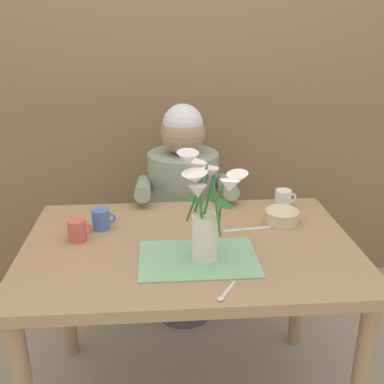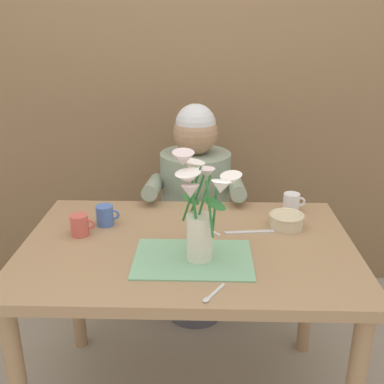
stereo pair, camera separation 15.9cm
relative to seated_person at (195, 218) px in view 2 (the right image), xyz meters
name	(u,v)px [view 2 (the right image)]	position (x,y,z in m)	size (l,w,h in m)	color
wood_panel_backdrop	(195,68)	(-0.01, 0.43, 0.69)	(4.00, 0.10, 2.50)	brown
dining_table	(188,266)	(-0.01, -0.62, 0.08)	(1.20, 0.80, 0.74)	#9E7A56
seated_person	(195,218)	(0.00, 0.00, 0.00)	(0.45, 0.47, 1.14)	#4C4C56
striped_placemat	(193,259)	(0.01, -0.74, 0.18)	(0.40, 0.28, 0.01)	#7AB289
flower_vase	(199,206)	(0.03, -0.73, 0.37)	(0.24, 0.28, 0.37)	silver
ceramic_bowl	(287,220)	(0.36, -0.47, 0.21)	(0.14, 0.14, 0.06)	beige
dinner_knife	(249,232)	(0.22, -0.52, 0.18)	(0.19, 0.02, 0.01)	silver
tea_cup	(80,225)	(-0.42, -0.56, 0.22)	(0.09, 0.07, 0.08)	#CC564C
ceramic_mug	(105,215)	(-0.34, -0.47, 0.22)	(0.09, 0.07, 0.08)	#476BB7
coffee_cup	(292,203)	(0.41, -0.31, 0.22)	(0.09, 0.07, 0.08)	silver
spoon_0	(207,228)	(0.06, -0.49, 0.18)	(0.08, 0.10, 0.01)	silver
spoon_1	(211,296)	(0.07, -0.96, 0.18)	(0.08, 0.11, 0.01)	silver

